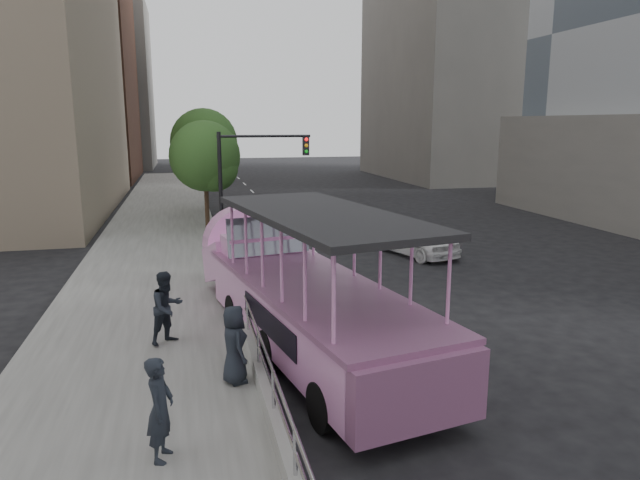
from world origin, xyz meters
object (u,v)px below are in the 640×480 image
car (413,236)px  pedestrian_near (160,409)px  parking_sign (231,239)px  street_tree_near (207,159)px  pedestrian_mid (167,307)px  street_tree_far (206,145)px  duck_boat (297,292)px  traffic_signal (247,170)px  pedestrian_far (234,344)px

car → pedestrian_near: size_ratio=2.66×
pedestrian_near → parking_sign: bearing=3.7°
pedestrian_near → street_tree_near: size_ratio=0.30×
pedestrian_mid → street_tree_far: bearing=46.6°
street_tree_near → street_tree_far: 6.02m
pedestrian_near → street_tree_near: bearing=9.7°
duck_boat → pedestrian_near: size_ratio=6.53×
parking_sign → pedestrian_mid: bearing=-110.3°
pedestrian_near → street_tree_far: (1.91, 26.47, 3.15)m
traffic_signal → street_tree_near: 3.80m
pedestrian_far → street_tree_far: street_tree_far is taller
duck_boat → car: 11.14m
duck_boat → street_tree_far: street_tree_far is taller
pedestrian_far → duck_boat: bearing=-49.2°
pedestrian_near → parking_sign: (2.01, 10.53, 0.54)m
traffic_signal → street_tree_far: street_tree_far is taller
pedestrian_near → pedestrian_mid: bearing=14.6°
pedestrian_mid → street_tree_near: 15.73m
car → pedestrian_near: (-10.02, -13.87, 0.38)m
car → parking_sign: parking_sign is taller
street_tree_near → street_tree_far: street_tree_far is taller
traffic_signal → parking_sign: bearing=-101.2°
pedestrian_mid → street_tree_far: (1.92, 21.41, 3.11)m
traffic_signal → pedestrian_far: bearing=-97.5°
street_tree_near → duck_boat: bearing=-84.4°
pedestrian_near → street_tree_far: 26.73m
street_tree_near → street_tree_far: (0.20, 6.00, 0.49)m
street_tree_far → parking_sign: bearing=-89.6°
car → street_tree_far: (-8.12, 12.61, 3.53)m
car → pedestrian_far: size_ratio=2.78×
pedestrian_mid → parking_sign: size_ratio=0.66×
pedestrian_mid → street_tree_near: street_tree_near is taller
pedestrian_far → street_tree_far: 24.19m
pedestrian_near → duck_boat: bearing=-17.9°
duck_boat → pedestrian_mid: 3.23m
pedestrian_mid → pedestrian_far: pedestrian_mid is taller
car → street_tree_near: (-8.32, 6.61, 3.04)m
pedestrian_near → street_tree_far: bearing=10.4°
pedestrian_mid → pedestrian_near: bearing=-128.2°
pedestrian_near → street_tree_far: street_tree_far is taller
pedestrian_mid → parking_sign: 5.85m
pedestrian_near → street_tree_near: street_tree_near is taller
pedestrian_mid → pedestrian_far: 2.91m
parking_sign → duck_boat: bearing=-77.6°
car → street_tree_near: size_ratio=0.80×
car → traffic_signal: size_ratio=0.88×
duck_boat → car: size_ratio=2.46×
parking_sign → traffic_signal: size_ratio=0.52×
traffic_signal → street_tree_far: 9.57m
pedestrian_near → pedestrian_far: (1.38, 2.50, -0.04)m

